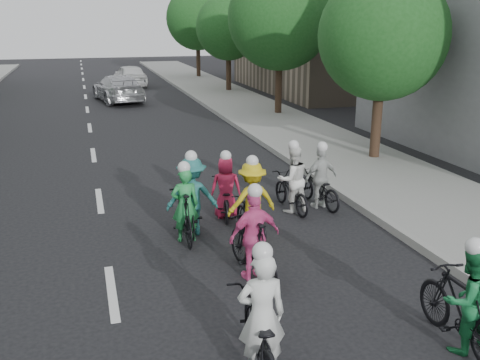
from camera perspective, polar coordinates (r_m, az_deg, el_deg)
name	(u,v)px	position (r m, az deg, el deg)	size (l,w,h in m)	color
ground	(112,292)	(9.52, -13.51, -11.58)	(120.00, 120.00, 0.00)	black
sidewalk_right	(309,139)	(20.63, 7.42, 4.39)	(4.00, 80.00, 0.15)	gray
curb_right	(261,141)	(19.93, 2.26, 4.13)	(0.18, 80.00, 0.18)	#999993
bldg_se	(339,27)	(36.25, 10.50, 15.79)	(10.00, 14.00, 8.00)	gray
tree_r_0	(383,36)	(17.52, 15.00, 14.65)	(4.00, 4.00, 5.97)	black
tree_r_1	(280,18)	(25.65, 4.28, 16.88)	(4.80, 4.80, 6.93)	black
tree_r_2	(228,28)	(34.22, -1.26, 15.95)	(4.00, 4.00, 5.97)	black
tree_r_3	(197,18)	(42.97, -4.57, 16.80)	(4.80, 4.80, 6.93)	black
cyclist_0	(260,330)	(7.15, 2.10, -15.68)	(0.90, 2.02, 1.86)	black
cyclist_1	(464,306)	(8.19, 22.76, -12.26)	(0.75, 1.87, 1.69)	black
cyclist_2	(251,206)	(11.24, 1.23, -2.83)	(1.12, 1.56, 1.79)	black
cyclist_3	(253,243)	(9.51, 1.44, -6.69)	(1.00, 1.90, 1.77)	black
cyclist_4	(225,194)	(12.43, -1.58, -1.48)	(0.90, 1.73, 1.61)	black
cyclist_5	(185,212)	(11.18, -5.92, -3.37)	(0.58, 1.80, 1.71)	black
cyclist_6	(292,186)	(12.84, 5.53, -0.64)	(0.83, 1.75, 1.76)	black
cyclist_7	(192,201)	(11.45, -5.15, -2.28)	(1.17, 1.62, 1.85)	black
cyclist_8	(319,184)	(13.23, 8.47, -0.46)	(0.93, 1.79, 1.66)	black
follow_car_lead	(118,88)	(31.11, -12.88, 9.52)	(2.10, 5.17, 1.50)	#B5B6BA
follow_car_trail	(130,75)	(38.13, -11.67, 10.86)	(1.78, 4.41, 1.50)	silver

